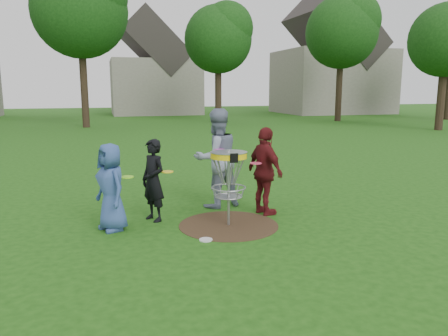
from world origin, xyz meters
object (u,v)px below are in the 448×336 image
object	(u,v)px
player_black	(153,180)
disc_golf_basket	(229,170)
player_grey	(216,158)
player_maroon	(265,171)
player_blue	(111,187)

from	to	relation	value
player_black	disc_golf_basket	bearing A→B (deg)	32.02
player_grey	player_maroon	xyz separation A→B (m)	(0.76, -0.81, -0.16)
player_grey	player_maroon	distance (m)	1.12
player_blue	disc_golf_basket	xyz separation A→B (m)	(2.02, -0.32, 0.26)
disc_golf_basket	player_maroon	bearing A→B (deg)	29.30
player_black	disc_golf_basket	world-z (taller)	player_black
player_black	player_maroon	distance (m)	2.14
player_grey	disc_golf_basket	bearing A→B (deg)	69.89
player_blue	player_black	bearing A→B (deg)	89.95
player_grey	disc_golf_basket	xyz separation A→B (m)	(-0.12, -1.30, 0.00)
player_maroon	disc_golf_basket	xyz separation A→B (m)	(-0.88, -0.50, 0.16)
player_black	player_grey	size ratio (longest dim) A/B	0.75
player_black	player_grey	world-z (taller)	player_grey
player_maroon	disc_golf_basket	size ratio (longest dim) A/B	1.24
player_blue	player_maroon	xyz separation A→B (m)	(2.90, 0.17, 0.09)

